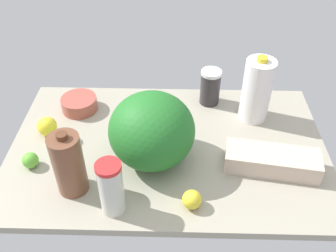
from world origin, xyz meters
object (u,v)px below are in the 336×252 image
Objects in this scene: tumbler_cup at (111,188)px; milk_jug at (257,90)px; shaker_bottle at (210,87)px; mixing_bowl at (79,104)px; lime_loose at (65,135)px; lemon_near_front at (47,126)px; chocolate_milk_jug at (69,164)px; egg_carton at (272,161)px; watermelon at (152,131)px; lemon_by_jug at (192,200)px; lime_beside_bowl at (30,160)px.

tumbler_cup is 70.65cm from milk_jug.
shaker_bottle is at bearing 150.78° from milk_jug.
mixing_bowl and lime_loose have the same top height.
chocolate_milk_jug is at bearing -59.44° from lemon_near_front.
tumbler_cup is 0.82× the size of chocolate_milk_jug.
egg_carton is 2.08× the size of shaker_bottle.
tumbler_cup is 0.67× the size of watermelon.
watermelon is at bearing -147.43° from milk_jug.
lemon_by_jug is (-8.84, -56.65, -4.70)cm from shaker_bottle.
watermelon is 2.01× the size of mixing_bowl.
milk_jug is 4.42× the size of lemon_by_jug.
milk_jug is 77.32cm from chocolate_milk_jug.
shaker_bottle reaches higher than lime_beside_bowl.
chocolate_milk_jug is at bearing -70.86° from lime_loose.
chocolate_milk_jug is at bearing 170.61° from lemon_by_jug.
watermelon is at bearing -122.67° from shaker_bottle.
mixing_bowl is 2.55× the size of lime_loose.
lime_beside_bowl is 16.56cm from lime_loose.
chocolate_milk_jug is at bearing -80.93° from mixing_bowl.
watermelon is at bearing 122.94° from lemon_by_jug.
lime_loose is at bearing -167.07° from milk_jug.
milk_jug reaches higher than tumbler_cup.
chocolate_milk_jug is at bearing -134.08° from shaker_bottle.
lime_beside_bowl is (-65.98, -40.40, -4.99)cm from shaker_bottle.
chocolate_milk_jug is 32.57cm from lemon_near_front.
lemon_by_jug is at bearing -31.23° from lemon_near_front.
milk_jug is at bearing 31.47° from chocolate_milk_jug.
egg_carton is 5.60× the size of lime_loose.
shaker_bottle is 0.78× the size of tumbler_cup.
mixing_bowl is at bearing 177.63° from milk_jug.
egg_carton reaches higher than lemon_by_jug.
milk_jug is at bearing 20.19° from lime_beside_bowl.
watermelon is (11.19, 22.93, 3.39)cm from tumbler_cup.
lemon_by_jug is at bearing 3.68° from tumbler_cup.
chocolate_milk_jug is 4.19× the size of lime_loose.
lime_loose is at bearing 165.81° from watermelon.
lemon_near_front is (-41.96, 12.50, -9.63)cm from watermelon.
milk_jug is at bearing 9.06° from lemon_near_front.
milk_jug is (17.41, -9.74, 5.44)cm from shaker_bottle.
shaker_bottle is at bearing 19.46° from lemon_near_front.
lemon_near_front is (-64.62, -22.83, -4.07)cm from shaker_bottle.
lime_beside_bowl is (-17.46, 9.69, -8.57)cm from chocolate_milk_jug.
egg_carton is 5.65× the size of lime_beside_bowl.
lemon_by_jug is 56.38cm from lime_loose.
lemon_by_jug is 0.83× the size of lemon_near_front.
egg_carton is 69.45cm from chocolate_milk_jug.
tumbler_cup is 2.62× the size of lemon_near_front.
lime_loose is (-1.18, -20.02, 0.04)cm from mixing_bowl.
watermelon is 5.20× the size of lime_beside_bowl.
watermelon is 1.23× the size of chocolate_milk_jug.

